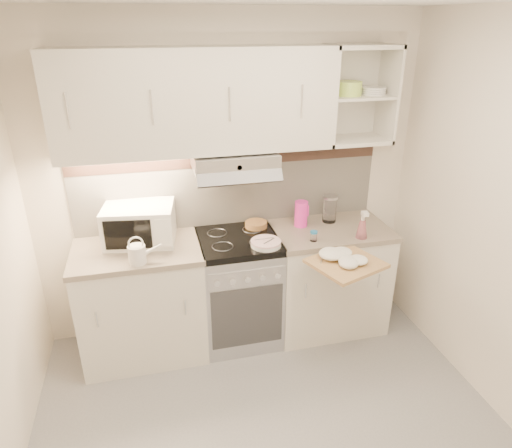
# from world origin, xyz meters

# --- Properties ---
(ground) EXTENTS (3.00, 3.00, 0.00)m
(ground) POSITION_xyz_m (0.00, 0.00, 0.00)
(ground) COLOR gray
(ground) RESTS_ON ground
(room_shell) EXTENTS (3.04, 2.84, 2.52)m
(room_shell) POSITION_xyz_m (0.00, 0.37, 1.63)
(room_shell) COLOR white
(room_shell) RESTS_ON ground
(base_cabinet_left) EXTENTS (0.90, 0.60, 0.86)m
(base_cabinet_left) POSITION_xyz_m (-0.75, 1.10, 0.43)
(base_cabinet_left) COLOR silver
(base_cabinet_left) RESTS_ON ground
(worktop_left) EXTENTS (0.92, 0.62, 0.04)m
(worktop_left) POSITION_xyz_m (-0.75, 1.10, 0.88)
(worktop_left) COLOR gray
(worktop_left) RESTS_ON base_cabinet_left
(base_cabinet_right) EXTENTS (0.90, 0.60, 0.86)m
(base_cabinet_right) POSITION_xyz_m (0.75, 1.10, 0.43)
(base_cabinet_right) COLOR silver
(base_cabinet_right) RESTS_ON ground
(worktop_right) EXTENTS (0.92, 0.62, 0.04)m
(worktop_right) POSITION_xyz_m (0.75, 1.10, 0.88)
(worktop_right) COLOR gray
(worktop_right) RESTS_ON base_cabinet_right
(electric_range) EXTENTS (0.60, 0.60, 0.90)m
(electric_range) POSITION_xyz_m (0.00, 1.10, 0.45)
(electric_range) COLOR #B7B7BC
(electric_range) RESTS_ON ground
(microwave) EXTENTS (0.55, 0.44, 0.28)m
(microwave) POSITION_xyz_m (-0.71, 1.22, 1.04)
(microwave) COLOR white
(microwave) RESTS_ON worktop_left
(watering_can) EXTENTS (0.23, 0.12, 0.20)m
(watering_can) POSITION_xyz_m (-0.73, 0.88, 0.97)
(watering_can) COLOR white
(watering_can) RESTS_ON worktop_left
(plate_stack) EXTENTS (0.22, 0.22, 0.05)m
(plate_stack) POSITION_xyz_m (0.17, 0.92, 0.92)
(plate_stack) COLOR white
(plate_stack) RESTS_ON electric_range
(bread_loaf) EXTENTS (0.18, 0.18, 0.04)m
(bread_loaf) POSITION_xyz_m (0.18, 1.26, 0.92)
(bread_loaf) COLOR #B97E48
(bread_loaf) RESTS_ON electric_range
(pink_pitcher) EXTENTS (0.11, 0.10, 0.21)m
(pink_pitcher) POSITION_xyz_m (0.53, 1.20, 1.00)
(pink_pitcher) COLOR #FF2FB2
(pink_pitcher) RESTS_ON worktop_right
(glass_jar) EXTENTS (0.12, 0.12, 0.22)m
(glass_jar) POSITION_xyz_m (0.79, 1.22, 1.01)
(glass_jar) COLOR white
(glass_jar) RESTS_ON worktop_right
(spice_jar) EXTENTS (0.05, 0.05, 0.08)m
(spice_jar) POSITION_xyz_m (0.54, 0.91, 0.94)
(spice_jar) COLOR silver
(spice_jar) RESTS_ON worktop_right
(spray_bottle) EXTENTS (0.09, 0.09, 0.23)m
(spray_bottle) POSITION_xyz_m (0.91, 0.88, 0.99)
(spray_bottle) COLOR pink
(spray_bottle) RESTS_ON worktop_right
(cutting_board) EXTENTS (0.56, 0.53, 0.02)m
(cutting_board) POSITION_xyz_m (0.65, 0.58, 0.87)
(cutting_board) COLOR tan
(cutting_board) RESTS_ON base_cabinet_right
(dish_towel) EXTENTS (0.34, 0.31, 0.08)m
(dish_towel) POSITION_xyz_m (0.63, 0.58, 0.92)
(dish_towel) COLOR white
(dish_towel) RESTS_ON cutting_board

